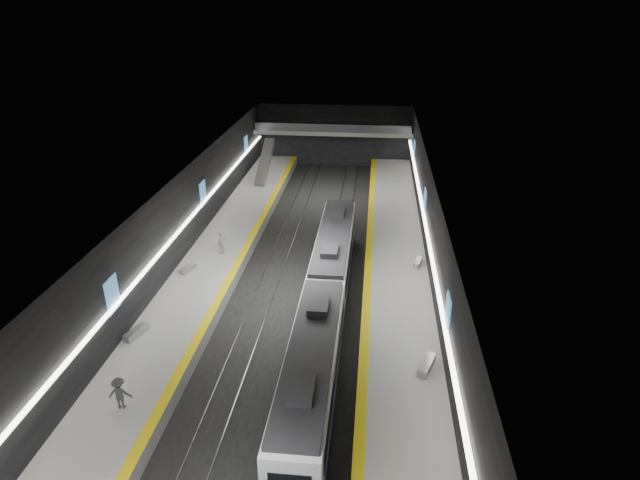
# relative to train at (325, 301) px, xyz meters

# --- Properties ---
(ground) EXTENTS (70.00, 70.00, 0.00)m
(ground) POSITION_rel_train_xyz_m (-2.50, 3.60, -2.20)
(ground) COLOR black
(ground) RESTS_ON ground
(ceiling) EXTENTS (20.00, 70.00, 0.04)m
(ceiling) POSITION_rel_train_xyz_m (-2.50, 3.60, 5.80)
(ceiling) COLOR beige
(ceiling) RESTS_ON wall_left
(wall_left) EXTENTS (0.04, 70.00, 8.00)m
(wall_left) POSITION_rel_train_xyz_m (-12.50, 3.60, 1.80)
(wall_left) COLOR black
(wall_left) RESTS_ON ground
(wall_right) EXTENTS (0.04, 70.00, 8.00)m
(wall_right) POSITION_rel_train_xyz_m (7.50, 3.60, 1.80)
(wall_right) COLOR black
(wall_right) RESTS_ON ground
(wall_back) EXTENTS (20.00, 0.04, 8.00)m
(wall_back) POSITION_rel_train_xyz_m (-2.50, 38.60, 1.80)
(wall_back) COLOR black
(wall_back) RESTS_ON ground
(platform_left) EXTENTS (5.00, 70.00, 1.00)m
(platform_left) POSITION_rel_train_xyz_m (-10.00, 3.60, -1.70)
(platform_left) COLOR slate
(platform_left) RESTS_ON ground
(tile_surface_left) EXTENTS (5.00, 70.00, 0.02)m
(tile_surface_left) POSITION_rel_train_xyz_m (-10.00, 3.60, -1.19)
(tile_surface_left) COLOR #AEAEA8
(tile_surface_left) RESTS_ON platform_left
(tactile_strip_left) EXTENTS (0.60, 70.00, 0.02)m
(tactile_strip_left) POSITION_rel_train_xyz_m (-7.80, 3.60, -1.18)
(tactile_strip_left) COLOR yellow
(tactile_strip_left) RESTS_ON platform_left
(platform_right) EXTENTS (5.00, 70.00, 1.00)m
(platform_right) POSITION_rel_train_xyz_m (5.00, 3.60, -1.70)
(platform_right) COLOR slate
(platform_right) RESTS_ON ground
(tile_surface_right) EXTENTS (5.00, 70.00, 0.02)m
(tile_surface_right) POSITION_rel_train_xyz_m (5.00, 3.60, -1.19)
(tile_surface_right) COLOR #AEAEA8
(tile_surface_right) RESTS_ON platform_right
(tactile_strip_right) EXTENTS (0.60, 70.00, 0.02)m
(tactile_strip_right) POSITION_rel_train_xyz_m (2.80, 3.60, -1.18)
(tactile_strip_right) COLOR yellow
(tactile_strip_right) RESTS_ON platform_right
(rails) EXTENTS (6.52, 70.00, 0.12)m
(rails) POSITION_rel_train_xyz_m (-2.50, 3.60, -2.14)
(rails) COLOR gray
(rails) RESTS_ON ground
(train) EXTENTS (2.69, 30.04, 3.60)m
(train) POSITION_rel_train_xyz_m (0.00, 0.00, 0.00)
(train) COLOR #101C3D
(train) RESTS_ON ground
(ad_posters) EXTENTS (19.94, 53.50, 2.20)m
(ad_posters) POSITION_rel_train_xyz_m (-2.50, 4.60, 2.30)
(ad_posters) COLOR #458DD1
(ad_posters) RESTS_ON wall_left
(cove_light_left) EXTENTS (0.25, 68.60, 0.12)m
(cove_light_left) POSITION_rel_train_xyz_m (-12.30, 3.60, 1.60)
(cove_light_left) COLOR white
(cove_light_left) RESTS_ON wall_left
(cove_light_right) EXTENTS (0.25, 68.60, 0.12)m
(cove_light_right) POSITION_rel_train_xyz_m (7.30, 3.60, 1.60)
(cove_light_right) COLOR white
(cove_light_right) RESTS_ON wall_right
(mezzanine_bridge) EXTENTS (20.00, 3.00, 1.50)m
(mezzanine_bridge) POSITION_rel_train_xyz_m (-2.50, 36.53, 2.84)
(mezzanine_bridge) COLOR gray
(mezzanine_bridge) RESTS_ON wall_left
(escalator) EXTENTS (1.20, 7.50, 3.92)m
(escalator) POSITION_rel_train_xyz_m (-10.00, 29.60, 0.70)
(escalator) COLOR #99999E
(escalator) RESTS_ON platform_left
(bench_left_near) EXTENTS (1.11, 2.01, 0.47)m
(bench_left_near) POSITION_rel_train_xyz_m (-11.78, -3.51, -0.96)
(bench_left_near) COLOR #99999E
(bench_left_near) RESTS_ON platform_left
(bench_left_far) EXTENTS (0.97, 1.68, 0.40)m
(bench_left_far) POSITION_rel_train_xyz_m (-11.37, 5.36, -1.00)
(bench_left_far) COLOR #99999E
(bench_left_far) RESTS_ON platform_left
(bench_right_near) EXTENTS (1.24, 2.11, 0.50)m
(bench_right_near) POSITION_rel_train_xyz_m (6.47, -4.96, -0.95)
(bench_right_near) COLOR #99999E
(bench_right_near) RESTS_ON platform_right
(bench_right_far) EXTENTS (0.89, 1.69, 0.40)m
(bench_right_far) POSITION_rel_train_xyz_m (6.76, 8.34, -1.00)
(bench_right_far) COLOR #99999E
(bench_right_far) RESTS_ON platform_right
(passenger_left_a) EXTENTS (0.80, 1.23, 1.94)m
(passenger_left_a) POSITION_rel_train_xyz_m (-9.52, 8.70, -0.22)
(passenger_left_a) COLOR silver
(passenger_left_a) RESTS_ON platform_left
(passenger_left_b) EXTENTS (1.28, 0.83, 1.87)m
(passenger_left_b) POSITION_rel_train_xyz_m (-9.81, -9.93, -0.26)
(passenger_left_b) COLOR #3B3C42
(passenger_left_b) RESTS_ON platform_left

